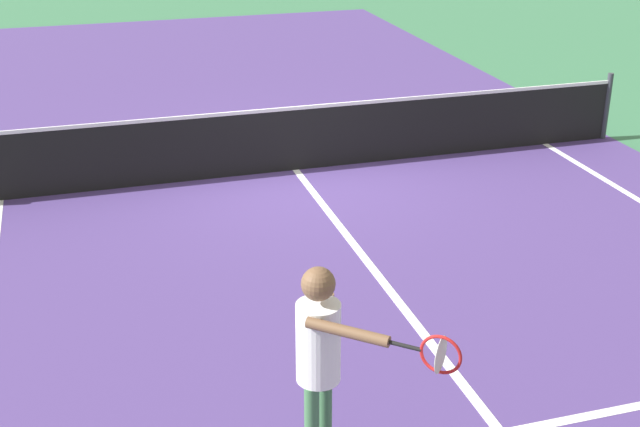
{
  "coord_description": "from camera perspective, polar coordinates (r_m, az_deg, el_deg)",
  "views": [
    {
      "loc": [
        -3.05,
        -11.45,
        4.42
      ],
      "look_at": [
        -0.78,
        -3.87,
        1.0
      ],
      "focal_mm": 48.43,
      "sensor_mm": 36.0,
      "label": 1
    }
  ],
  "objects": [
    {
      "name": "net",
      "position": [
        12.49,
        -1.65,
        5.02
      ],
      "size": [
        10.41,
        0.09,
        1.07
      ],
      "color": "#33383D",
      "rests_on": "ground_plane"
    },
    {
      "name": "player_near",
      "position": [
        6.17,
        0.12,
        -9.14
      ],
      "size": [
        0.86,
        1.03,
        1.76
      ],
      "color": "#3F7247",
      "rests_on": "ground_plane"
    },
    {
      "name": "ground_plane",
      "position": [
        12.65,
        -1.62,
        2.9
      ],
      "size": [
        60.0,
        60.0,
        0.0
      ],
      "primitive_type": "plane",
      "color": "#38724C"
    },
    {
      "name": "court_surface_inbounds",
      "position": [
        12.65,
        -1.62,
        2.91
      ],
      "size": [
        10.62,
        24.4,
        0.0
      ],
      "primitive_type": "cube",
      "color": "#4C387A",
      "rests_on": "ground_plane"
    },
    {
      "name": "line_center_service",
      "position": [
        9.84,
        3.26,
        -3.32
      ],
      "size": [
        0.1,
        6.4,
        0.01
      ],
      "primitive_type": "cube",
      "color": "white",
      "rests_on": "ground_plane"
    },
    {
      "name": "tennis_ball_mid_court",
      "position": [
        8.55,
        1.01,
        -7.5
      ],
      "size": [
        0.07,
        0.07,
        0.07
      ],
      "primitive_type": "sphere",
      "color": "#CCE033",
      "rests_on": "ground_plane"
    }
  ]
}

